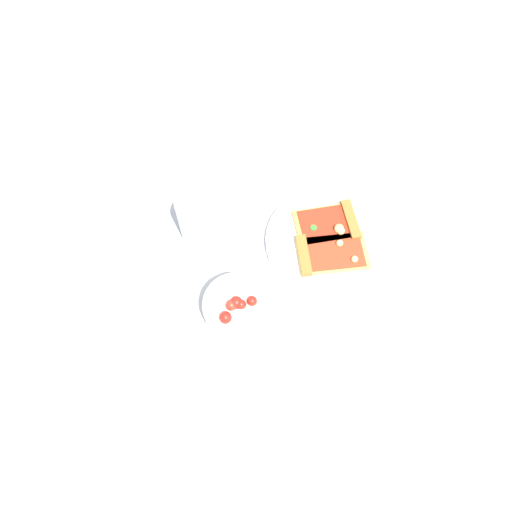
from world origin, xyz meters
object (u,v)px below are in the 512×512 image
pizza_slice_far (332,225)px  salad_bowl (237,308)px  pizza_slice_near (328,253)px  plate (329,243)px  soda_glass (198,220)px

pizza_slice_far → salad_bowl: 0.26m
pizza_slice_near → plate: bearing=36.1°
pizza_slice_far → salad_bowl: salad_bowl is taller
pizza_slice_far → soda_glass: soda_glass is taller
plate → soda_glass: bearing=132.3°
plate → pizza_slice_far: size_ratio=1.68×
pizza_slice_far → soda_glass: 0.27m
pizza_slice_near → soda_glass: soda_glass is taller
plate → pizza_slice_far: (0.03, 0.02, 0.01)m
pizza_slice_near → salad_bowl: bearing=171.7°
pizza_slice_far → plate: bearing=-141.9°
salad_bowl → soda_glass: 0.19m
pizza_slice_near → salad_bowl: (-0.21, 0.03, 0.01)m
plate → salad_bowl: 0.24m
plate → pizza_slice_near: (-0.03, -0.02, 0.01)m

